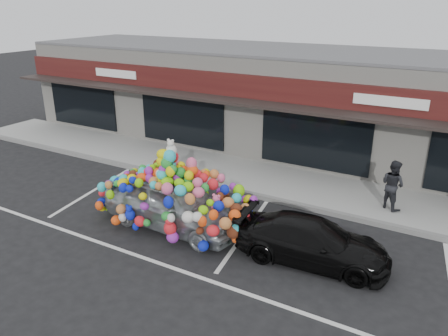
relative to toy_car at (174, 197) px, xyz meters
The scene contains 10 objects.
ground 1.31m from the toy_car, 149.77° to the left, with size 90.00×90.00×0.00m, color black.
shop_building 9.03m from the toy_car, 95.11° to the left, with size 24.00×7.20×4.31m.
sidewalk 4.61m from the toy_car, 100.12° to the left, with size 26.00×3.00×0.15m, color #999A94.
kerb 3.19m from the toy_car, 105.05° to the left, with size 26.00×0.18×0.16m, color slate.
parking_stripe_left 4.16m from the toy_car, behind, with size 0.12×4.40×0.01m, color silver.
parking_stripe_mid 2.30m from the toy_car, 18.35° to the left, with size 0.12×4.40×0.01m, color silver.
lane_line 2.38m from the toy_car, 56.76° to the right, with size 14.00×0.12×0.01m, color silver.
toy_car is the anchor object (origin of this frame).
black_sedan 4.16m from the toy_car, ahead, with size 3.89×1.58×1.13m, color black.
pedestrian_b 6.74m from the toy_car, 37.22° to the left, with size 0.77×0.60×1.58m, color black.
Camera 1 is at (7.76, -9.75, 6.27)m, focal length 35.00 mm.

